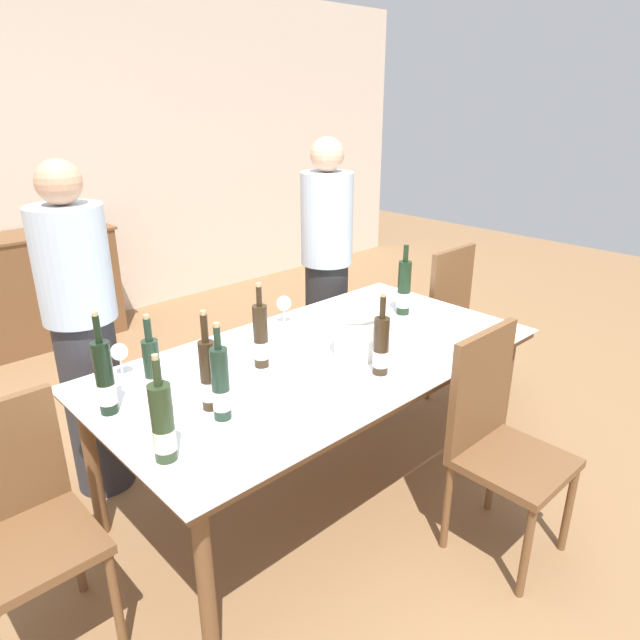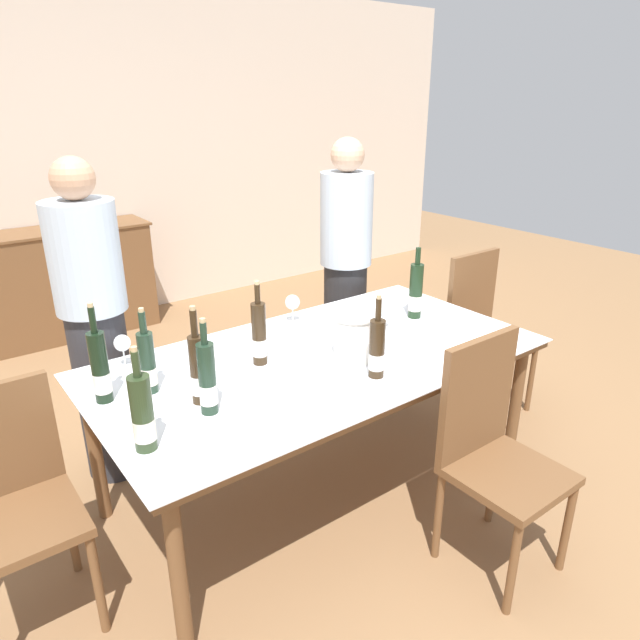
{
  "view_description": "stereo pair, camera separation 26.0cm",
  "coord_description": "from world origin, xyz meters",
  "px_view_note": "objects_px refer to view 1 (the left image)",
  "views": [
    {
      "loc": [
        -1.66,
        -1.76,
        1.88
      ],
      "look_at": [
        0.0,
        0.0,
        0.93
      ],
      "focal_mm": 32.0,
      "sensor_mm": 36.0,
      "label": 1
    },
    {
      "loc": [
        -1.46,
        -1.93,
        1.88
      ],
      "look_at": [
        0.0,
        0.0,
        0.93
      ],
      "focal_mm": 32.0,
      "sensor_mm": 36.0,
      "label": 2
    }
  ],
  "objects_px": {
    "wine_bottle_7": "(261,338)",
    "wine_bottle_6": "(163,425)",
    "wine_glass_2": "(376,309)",
    "sideboard_cabinet": "(21,293)",
    "wine_bottle_5": "(221,386)",
    "wine_bottle_0": "(381,347)",
    "person_host": "(84,338)",
    "chair_left_end": "(17,516)",
    "wine_bottle_1": "(404,289)",
    "wine_bottle_4": "(105,379)",
    "wine_glass_0": "(284,304)",
    "chair_near_front": "(497,432)",
    "ice_bucket": "(355,334)",
    "wine_glass_1": "(119,353)",
    "wine_bottle_2": "(153,372)",
    "chair_right_end": "(462,316)",
    "wine_bottle_3": "(208,376)",
    "dining_table": "(320,367)",
    "person_guest_left": "(327,269)"
  },
  "relations": [
    {
      "from": "dining_table",
      "to": "wine_glass_2",
      "type": "distance_m",
      "value": 0.5
    },
    {
      "from": "wine_bottle_0",
      "to": "person_host",
      "type": "distance_m",
      "value": 1.39
    },
    {
      "from": "sideboard_cabinet",
      "to": "wine_bottle_5",
      "type": "distance_m",
      "value": 3.07
    },
    {
      "from": "wine_bottle_0",
      "to": "person_guest_left",
      "type": "relative_size",
      "value": 0.23
    },
    {
      "from": "wine_bottle_1",
      "to": "wine_glass_1",
      "type": "bearing_deg",
      "value": 166.65
    },
    {
      "from": "wine_bottle_5",
      "to": "person_guest_left",
      "type": "bearing_deg",
      "value": 33.15
    },
    {
      "from": "wine_bottle_4",
      "to": "person_host",
      "type": "xyz_separation_m",
      "value": [
        0.16,
        0.61,
        -0.07
      ]
    },
    {
      "from": "sideboard_cabinet",
      "to": "wine_bottle_2",
      "type": "xyz_separation_m",
      "value": [
        -0.29,
        -2.74,
        0.42
      ]
    },
    {
      "from": "sideboard_cabinet",
      "to": "wine_bottle_6",
      "type": "distance_m",
      "value": 3.18
    },
    {
      "from": "wine_bottle_3",
      "to": "wine_glass_2",
      "type": "relative_size",
      "value": 2.85
    },
    {
      "from": "wine_bottle_7",
      "to": "chair_left_end",
      "type": "xyz_separation_m",
      "value": [
        -1.08,
        -0.02,
        -0.34
      ]
    },
    {
      "from": "ice_bucket",
      "to": "wine_glass_1",
      "type": "relative_size",
      "value": 1.44
    },
    {
      "from": "wine_bottle_4",
      "to": "wine_bottle_0",
      "type": "bearing_deg",
      "value": -26.16
    },
    {
      "from": "wine_bottle_0",
      "to": "sideboard_cabinet",
      "type": "bearing_deg",
      "value": 99.71
    },
    {
      "from": "wine_glass_0",
      "to": "wine_glass_1",
      "type": "bearing_deg",
      "value": 179.22
    },
    {
      "from": "wine_bottle_0",
      "to": "wine_bottle_2",
      "type": "bearing_deg",
      "value": 151.21
    },
    {
      "from": "chair_left_end",
      "to": "wine_glass_2",
      "type": "bearing_deg",
      "value": -0.6
    },
    {
      "from": "wine_glass_2",
      "to": "person_host",
      "type": "height_order",
      "value": "person_host"
    },
    {
      "from": "sideboard_cabinet",
      "to": "chair_near_front",
      "type": "distance_m",
      "value": 3.74
    },
    {
      "from": "wine_bottle_2",
      "to": "wine_glass_0",
      "type": "relative_size",
      "value": 2.37
    },
    {
      "from": "wine_bottle_2",
      "to": "wine_glass_1",
      "type": "relative_size",
      "value": 2.4
    },
    {
      "from": "dining_table",
      "to": "wine_bottle_6",
      "type": "distance_m",
      "value": 0.98
    },
    {
      "from": "wine_bottle_7",
      "to": "wine_glass_2",
      "type": "xyz_separation_m",
      "value": [
        0.73,
        -0.04,
        -0.04
      ]
    },
    {
      "from": "wine_bottle_1",
      "to": "wine_bottle_5",
      "type": "height_order",
      "value": "wine_bottle_1"
    },
    {
      "from": "wine_bottle_5",
      "to": "wine_bottle_6",
      "type": "xyz_separation_m",
      "value": [
        -0.29,
        -0.09,
        -0.0
      ]
    },
    {
      "from": "wine_bottle_2",
      "to": "chair_right_end",
      "type": "height_order",
      "value": "wine_bottle_2"
    },
    {
      "from": "wine_bottle_1",
      "to": "wine_bottle_5",
      "type": "xyz_separation_m",
      "value": [
        -1.36,
        -0.24,
        -0.01
      ]
    },
    {
      "from": "wine_bottle_7",
      "to": "wine_bottle_6",
      "type": "bearing_deg",
      "value": -152.99
    },
    {
      "from": "sideboard_cabinet",
      "to": "dining_table",
      "type": "height_order",
      "value": "sideboard_cabinet"
    },
    {
      "from": "person_host",
      "to": "wine_bottle_1",
      "type": "bearing_deg",
      "value": -25.28
    },
    {
      "from": "wine_bottle_4",
      "to": "wine_bottle_5",
      "type": "bearing_deg",
      "value": -48.58
    },
    {
      "from": "wine_bottle_0",
      "to": "wine_bottle_4",
      "type": "relative_size",
      "value": 0.9
    },
    {
      "from": "wine_bottle_5",
      "to": "person_host",
      "type": "bearing_deg",
      "value": 98.07
    },
    {
      "from": "wine_bottle_5",
      "to": "wine_glass_2",
      "type": "height_order",
      "value": "wine_bottle_5"
    },
    {
      "from": "wine_bottle_1",
      "to": "person_guest_left",
      "type": "xyz_separation_m",
      "value": [
        0.1,
        0.72,
        -0.06
      ]
    },
    {
      "from": "wine_glass_0",
      "to": "person_host",
      "type": "bearing_deg",
      "value": 158.23
    },
    {
      "from": "wine_bottle_3",
      "to": "chair_right_end",
      "type": "distance_m",
      "value": 2.01
    },
    {
      "from": "wine_glass_1",
      "to": "person_guest_left",
      "type": "relative_size",
      "value": 0.09
    },
    {
      "from": "wine_bottle_3",
      "to": "wine_bottle_5",
      "type": "bearing_deg",
      "value": -93.9
    },
    {
      "from": "chair_near_front",
      "to": "wine_glass_0",
      "type": "bearing_deg",
      "value": 97.78
    },
    {
      "from": "wine_bottle_2",
      "to": "wine_bottle_3",
      "type": "distance_m",
      "value": 0.24
    },
    {
      "from": "person_guest_left",
      "to": "chair_right_end",
      "type": "bearing_deg",
      "value": -53.77
    },
    {
      "from": "dining_table",
      "to": "wine_bottle_4",
      "type": "relative_size",
      "value": 5.04
    },
    {
      "from": "wine_bottle_2",
      "to": "person_host",
      "type": "height_order",
      "value": "person_host"
    },
    {
      "from": "person_guest_left",
      "to": "wine_bottle_2",
      "type": "bearing_deg",
      "value": -157.36
    },
    {
      "from": "chair_left_end",
      "to": "wine_bottle_6",
      "type": "bearing_deg",
      "value": -38.32
    },
    {
      "from": "wine_bottle_1",
      "to": "wine_bottle_4",
      "type": "bearing_deg",
      "value": 176.67
    },
    {
      "from": "wine_bottle_4",
      "to": "wine_bottle_6",
      "type": "bearing_deg",
      "value": -88.9
    },
    {
      "from": "wine_bottle_0",
      "to": "wine_glass_0",
      "type": "distance_m",
      "value": 0.74
    },
    {
      "from": "dining_table",
      "to": "wine_bottle_1",
      "type": "distance_m",
      "value": 0.75
    }
  ]
}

